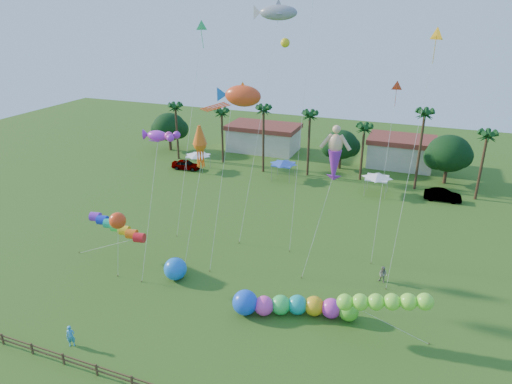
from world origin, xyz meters
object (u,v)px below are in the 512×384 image
(car_b, at_px, (443,195))
(caterpillar_inflatable, at_px, (290,306))
(blue_ball, at_px, (175,269))
(spectator_a, at_px, (71,336))
(car_a, at_px, (186,165))
(spectator_b, at_px, (383,275))

(car_b, relative_size, caterpillar_inflatable, 0.45)
(blue_ball, bearing_deg, spectator_a, -103.69)
(car_a, height_order, caterpillar_inflatable, caterpillar_inflatable)
(car_a, relative_size, caterpillar_inflatable, 0.43)
(spectator_b, bearing_deg, caterpillar_inflatable, -114.59)
(blue_ball, bearing_deg, car_a, 117.53)
(spectator_b, bearing_deg, blue_ball, -144.72)
(car_b, xyz_separation_m, spectator_b, (-5.19, -23.23, 0.05))
(car_a, xyz_separation_m, car_b, (38.83, 1.24, 0.01))
(car_a, relative_size, car_b, 0.95)
(caterpillar_inflatable, bearing_deg, blue_ball, 157.30)
(car_a, xyz_separation_m, caterpillar_inflatable, (26.86, -29.93, 0.13))
(car_b, bearing_deg, blue_ball, 139.73)
(car_b, xyz_separation_m, spectator_a, (-26.65, -40.97, 0.10))
(spectator_a, bearing_deg, spectator_b, 6.99)
(car_a, distance_m, caterpillar_inflatable, 40.22)
(car_a, height_order, spectator_b, spectator_b)
(spectator_a, bearing_deg, blue_ball, 43.71)
(spectator_b, distance_m, caterpillar_inflatable, 10.44)
(spectator_b, xyz_separation_m, caterpillar_inflatable, (-6.78, -7.94, 0.07))
(car_b, relative_size, spectator_a, 2.68)
(car_b, bearing_deg, caterpillar_inflatable, 157.47)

